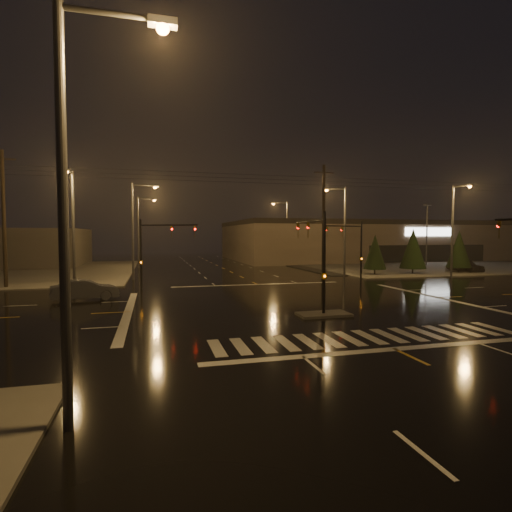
# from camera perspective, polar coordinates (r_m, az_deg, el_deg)

# --- Properties ---
(ground) EXTENTS (140.00, 140.00, 0.00)m
(ground) POSITION_cam_1_polar(r_m,az_deg,el_deg) (27.23, 6.16, -6.84)
(ground) COLOR black
(ground) RESTS_ON ground
(sidewalk_ne) EXTENTS (36.00, 36.00, 0.12)m
(sidewalk_ne) POSITION_cam_1_polar(r_m,az_deg,el_deg) (67.95, 21.07, -1.07)
(sidewalk_ne) COLOR #4D4A45
(sidewalk_ne) RESTS_ON ground
(median_island) EXTENTS (3.00, 1.60, 0.15)m
(median_island) POSITION_cam_1_polar(r_m,az_deg,el_deg) (23.58, 9.63, -8.21)
(median_island) COLOR #4D4A45
(median_island) RESTS_ON ground
(crosswalk) EXTENTS (15.00, 2.60, 0.01)m
(crosswalk) POSITION_cam_1_polar(r_m,az_deg,el_deg) (19.26, 15.84, -11.06)
(crosswalk) COLOR beige
(crosswalk) RESTS_ON ground
(stop_bar_near) EXTENTS (16.00, 0.50, 0.01)m
(stop_bar_near) POSITION_cam_1_polar(r_m,az_deg,el_deg) (17.62, 19.21, -12.44)
(stop_bar_near) COLOR beige
(stop_bar_near) RESTS_ON ground
(stop_bar_far) EXTENTS (16.00, 0.50, 0.01)m
(stop_bar_far) POSITION_cam_1_polar(r_m,az_deg,el_deg) (37.61, 0.22, -4.08)
(stop_bar_far) COLOR beige
(stop_bar_far) RESTS_ON ground
(parking_lot) EXTENTS (50.00, 24.00, 0.08)m
(parking_lot) POSITION_cam_1_polar(r_m,az_deg,el_deg) (69.43, 25.39, -1.09)
(parking_lot) COLOR black
(parking_lot) RESTS_ON ground
(retail_building) EXTENTS (60.20, 28.30, 7.20)m
(retail_building) POSITION_cam_1_polar(r_m,az_deg,el_deg) (83.87, 17.54, 2.31)
(retail_building) COLOR brown
(retail_building) RESTS_ON ground
(signal_mast_median) EXTENTS (0.25, 4.59, 6.00)m
(signal_mast_median) POSITION_cam_1_polar(r_m,az_deg,el_deg) (24.00, 8.80, 0.83)
(signal_mast_median) COLOR black
(signal_mast_median) RESTS_ON ground
(signal_mast_ne) EXTENTS (4.84, 1.86, 6.00)m
(signal_mast_ne) POSITION_cam_1_polar(r_m,az_deg,el_deg) (40.03, 13.82, 1.69)
(signal_mast_ne) COLOR black
(signal_mast_ne) RESTS_ON ground
(signal_mast_nw) EXTENTS (4.84, 1.86, 6.00)m
(signal_mast_nw) POSITION_cam_1_polar(r_m,az_deg,el_deg) (35.24, -14.52, 1.52)
(signal_mast_nw) COLOR black
(signal_mast_nw) RESTS_ON ground
(streetlight_0) EXTENTS (2.77, 0.32, 10.00)m
(streetlight_0) POSITION_cam_1_polar(r_m,az_deg,el_deg) (10.30, -24.18, 9.20)
(streetlight_0) COLOR #38383A
(streetlight_0) RESTS_ON ground
(streetlight_1) EXTENTS (2.77, 0.32, 10.00)m
(streetlight_1) POSITION_cam_1_polar(r_m,az_deg,el_deg) (43.14, -16.80, 4.41)
(streetlight_1) COLOR #38383A
(streetlight_1) RESTS_ON ground
(streetlight_2) EXTENTS (2.77, 0.32, 10.00)m
(streetlight_2) POSITION_cam_1_polar(r_m,az_deg,el_deg) (59.13, -16.19, 4.00)
(streetlight_2) COLOR #38383A
(streetlight_2) RESTS_ON ground
(streetlight_3) EXTENTS (2.77, 0.32, 10.00)m
(streetlight_3) POSITION_cam_1_polar(r_m,az_deg,el_deg) (46.02, 12.23, 4.37)
(streetlight_3) COLOR #38383A
(streetlight_3) RESTS_ON ground
(streetlight_4) EXTENTS (2.77, 0.32, 10.00)m
(streetlight_4) POSITION_cam_1_polar(r_m,az_deg,el_deg) (64.51, 4.19, 4.02)
(streetlight_4) COLOR #38383A
(streetlight_4) RESTS_ON ground
(streetlight_5) EXTENTS (0.32, 2.77, 10.00)m
(streetlight_5) POSITION_cam_1_polar(r_m,az_deg,el_deg) (36.88, -24.75, 4.53)
(streetlight_5) COLOR #38383A
(streetlight_5) RESTS_ON ground
(streetlight_6) EXTENTS (0.32, 2.77, 10.00)m
(streetlight_6) POSITION_cam_1_polar(r_m,az_deg,el_deg) (48.06, 26.51, 4.07)
(streetlight_6) COLOR #38383A
(streetlight_6) RESTS_ON ground
(utility_pole_0) EXTENTS (2.20, 0.32, 12.00)m
(utility_pole_0) POSITION_cam_1_polar(r_m,az_deg,el_deg) (41.07, -32.34, 4.61)
(utility_pole_0) COLOR black
(utility_pole_0) RESTS_ON ground
(utility_pole_1) EXTENTS (2.20, 0.32, 12.00)m
(utility_pole_1) POSITION_cam_1_polar(r_m,az_deg,el_deg) (42.86, 9.62, 4.95)
(utility_pole_1) COLOR black
(utility_pole_1) RESTS_ON ground
(conifer_0) EXTENTS (2.57, 2.57, 4.72)m
(conifer_0) POSITION_cam_1_polar(r_m,az_deg,el_deg) (48.30, 16.63, 0.58)
(conifer_0) COLOR black
(conifer_0) RESTS_ON ground
(conifer_1) EXTENTS (3.04, 3.04, 5.45)m
(conifer_1) POSITION_cam_1_polar(r_m,az_deg,el_deg) (50.77, 21.52, 1.02)
(conifer_1) COLOR black
(conifer_1) RESTS_ON ground
(conifer_2) EXTENTS (2.88, 2.88, 5.20)m
(conifer_2) POSITION_cam_1_polar(r_m,az_deg,el_deg) (54.96, 27.01, 0.90)
(conifer_2) COLOR black
(conifer_2) RESTS_ON ground
(car_parked) EXTENTS (2.10, 4.86, 1.64)m
(car_parked) POSITION_cam_1_polar(r_m,az_deg,el_deg) (56.69, 27.72, -1.22)
(car_parked) COLOR black
(car_parked) RESTS_ON ground
(car_crossing) EXTENTS (4.76, 2.49, 1.49)m
(car_crossing) POSITION_cam_1_polar(r_m,az_deg,el_deg) (30.99, -23.23, -4.47)
(car_crossing) COLOR slate
(car_crossing) RESTS_ON ground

